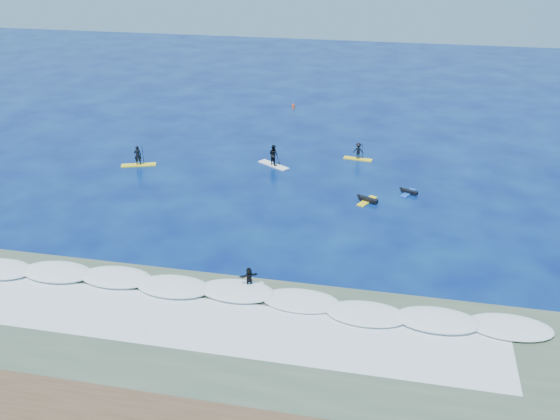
% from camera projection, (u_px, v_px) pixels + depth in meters
% --- Properties ---
extents(ground, '(160.00, 160.00, 0.00)m').
position_uv_depth(ground, '(258.00, 225.00, 47.05)').
color(ground, '#040D4D').
rests_on(ground, ground).
extents(shallow_water, '(90.00, 13.00, 0.01)m').
position_uv_depth(shallow_water, '(198.00, 334.00, 34.65)').
color(shallow_water, '#3B513F').
rests_on(shallow_water, ground).
extents(breaking_wave, '(40.00, 6.00, 0.30)m').
position_uv_depth(breaking_wave, '(219.00, 296.00, 38.20)').
color(breaking_wave, white).
rests_on(breaking_wave, ground).
extents(whitewater, '(34.00, 5.00, 0.02)m').
position_uv_depth(whitewater, '(204.00, 324.00, 35.54)').
color(whitewater, silver).
rests_on(whitewater, ground).
extents(sup_paddler_left, '(3.28, 1.82, 2.24)m').
position_uv_depth(sup_paddler_left, '(138.00, 158.00, 58.09)').
color(sup_paddler_left, yellow).
rests_on(sup_paddler_left, ground).
extents(sup_paddler_center, '(3.28, 2.57, 2.37)m').
position_uv_depth(sup_paddler_center, '(274.00, 157.00, 57.98)').
color(sup_paddler_center, white).
rests_on(sup_paddler_center, ground).
extents(sup_paddler_right, '(2.80, 1.04, 1.92)m').
position_uv_depth(sup_paddler_right, '(358.00, 152.00, 59.53)').
color(sup_paddler_right, yellow).
rests_on(sup_paddler_right, ground).
extents(prone_paddler_near, '(1.79, 2.39, 0.49)m').
position_uv_depth(prone_paddler_near, '(367.00, 200.00, 50.81)').
color(prone_paddler_near, yellow).
rests_on(prone_paddler_near, ground).
extents(prone_paddler_far, '(1.58, 2.11, 0.43)m').
position_uv_depth(prone_paddler_far, '(408.00, 192.00, 52.33)').
color(prone_paddler_far, blue).
rests_on(prone_paddler_far, ground).
extents(wave_surfer, '(1.90, 1.46, 1.39)m').
position_uv_depth(wave_surfer, '(249.00, 279.00, 38.52)').
color(wave_surfer, silver).
rests_on(wave_surfer, breaking_wave).
extents(marker_buoy, '(0.31, 0.31, 0.74)m').
position_uv_depth(marker_buoy, '(293.00, 106.00, 75.68)').
color(marker_buoy, '#FE4916').
rests_on(marker_buoy, ground).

